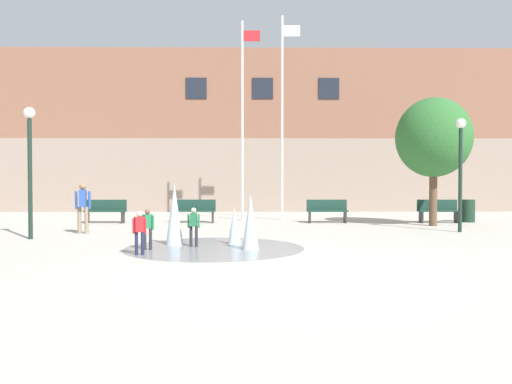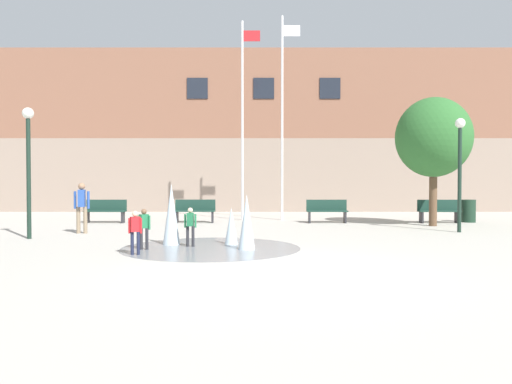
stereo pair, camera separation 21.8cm
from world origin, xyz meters
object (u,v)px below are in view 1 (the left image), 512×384
(park_bench_under_right_flagpole, at_px, (327,211))
(park_bench_near_trashcan, at_px, (438,211))
(trash_can, at_px, (468,211))
(child_running, at_px, (139,229))
(child_in_fountain, at_px, (148,226))
(street_tree_near_building, at_px, (434,138))
(park_bench_far_left, at_px, (105,211))
(flagpole_right, at_px, (283,112))
(lamp_post_right_lane, at_px, (461,157))
(lamp_post_left_lane, at_px, (30,153))
(adult_near_bench, at_px, (83,204))
(child_with_pink_shirt, at_px, (194,224))
(flagpole_left, at_px, (243,115))
(park_bench_under_left_flagpole, at_px, (195,211))

(park_bench_under_right_flagpole, relative_size, park_bench_near_trashcan, 1.00)
(park_bench_near_trashcan, relative_size, trash_can, 1.78)
(child_running, bearing_deg, park_bench_under_right_flagpole, -154.66)
(child_in_fountain, distance_m, street_tree_near_building, 11.44)
(park_bench_far_left, xyz_separation_m, trash_can, (14.43, 0.31, -0.03))
(child_running, distance_m, flagpole_right, 11.34)
(lamp_post_right_lane, distance_m, street_tree_near_building, 2.36)
(park_bench_under_right_flagpole, height_order, lamp_post_left_lane, lamp_post_left_lane)
(flagpole_right, bearing_deg, lamp_post_left_lane, -138.15)
(park_bench_near_trashcan, bearing_deg, lamp_post_left_lane, -158.62)
(park_bench_far_left, xyz_separation_m, child_in_fountain, (3.23, -7.63, 0.10))
(park_bench_under_right_flagpole, height_order, adult_near_bench, adult_near_bench)
(lamp_post_right_lane, bearing_deg, park_bench_far_left, 164.00)
(child_with_pink_shirt, xyz_separation_m, lamp_post_right_lane, (8.21, 3.50, 1.84))
(flagpole_left, bearing_deg, park_bench_near_trashcan, -10.74)
(park_bench_far_left, height_order, flagpole_right, flagpole_right)
(child_with_pink_shirt, bearing_deg, street_tree_near_building, 136.76)
(adult_near_bench, xyz_separation_m, child_in_fountain, (2.79, -3.70, -0.35))
(park_bench_far_left, distance_m, park_bench_under_left_flagpole, 3.51)
(street_tree_near_building, bearing_deg, flagpole_left, 158.23)
(park_bench_far_left, distance_m, park_bench_under_right_flagpole, 8.73)
(park_bench_under_left_flagpole, xyz_separation_m, lamp_post_right_lane, (8.97, -3.68, 1.94))
(lamp_post_left_lane, distance_m, lamp_post_right_lane, 13.17)
(adult_near_bench, distance_m, street_tree_near_building, 12.47)
(lamp_post_right_lane, bearing_deg, child_running, -152.24)
(park_bench_under_right_flagpole, height_order, child_in_fountain, child_in_fountain)
(park_bench_near_trashcan, relative_size, child_running, 1.62)
(park_bench_under_right_flagpole, bearing_deg, child_in_fountain, -125.75)
(park_bench_under_left_flagpole, height_order, trash_can, park_bench_under_left_flagpole)
(flagpole_left, bearing_deg, adult_near_bench, -132.60)
(park_bench_far_left, bearing_deg, child_with_pink_shirt, -58.90)
(park_bench_near_trashcan, height_order, child_in_fountain, child_in_fountain)
(child_running, relative_size, flagpole_right, 0.11)
(lamp_post_left_lane, xyz_separation_m, trash_can, (15.00, 5.69, -2.01))
(child_running, relative_size, street_tree_near_building, 0.21)
(adult_near_bench, bearing_deg, lamp_post_left_lane, 133.79)
(park_bench_under_left_flagpole, relative_size, street_tree_near_building, 0.34)
(park_bench_under_left_flagpole, distance_m, trash_can, 10.92)
(flagpole_right, bearing_deg, park_bench_near_trashcan, -13.61)
(child_running, xyz_separation_m, adult_near_bench, (-2.78, 4.53, 0.35))
(street_tree_near_building, bearing_deg, park_bench_far_left, 173.73)
(adult_near_bench, bearing_deg, street_tree_near_building, -89.53)
(child_with_pink_shirt, distance_m, lamp_post_left_lane, 5.46)
(adult_near_bench, height_order, trash_can, adult_near_bench)
(adult_near_bench, distance_m, lamp_post_right_lane, 12.14)
(adult_near_bench, bearing_deg, child_with_pink_shirt, -141.03)
(park_bench_under_right_flagpole, distance_m, lamp_post_left_lane, 10.92)
(park_bench_under_right_flagpole, height_order, flagpole_left, flagpole_left)
(flagpole_left, bearing_deg, flagpole_right, 0.00)
(park_bench_far_left, height_order, park_bench_under_right_flagpole, same)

